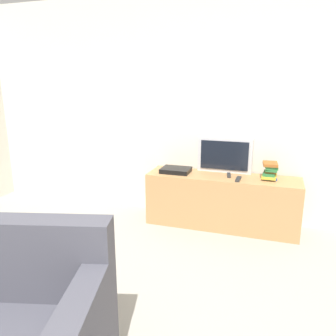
{
  "coord_description": "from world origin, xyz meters",
  "views": [
    {
      "loc": [
        0.7,
        -0.77,
        1.61
      ],
      "look_at": [
        -0.33,
        2.38,
        0.74
      ],
      "focal_mm": 35.0,
      "sensor_mm": 36.0,
      "label": 1
    }
  ],
  "objects_px": {
    "tv_stand": "(222,201)",
    "television": "(225,155)",
    "remote_secondary": "(238,179)",
    "set_top_box": "(176,170)",
    "remote_on_stand": "(229,175)",
    "book_stack": "(270,171)"
  },
  "relations": [
    {
      "from": "tv_stand",
      "to": "television",
      "type": "xyz_separation_m",
      "value": [
        -0.01,
        0.18,
        0.5
      ]
    },
    {
      "from": "television",
      "to": "book_stack",
      "type": "height_order",
      "value": "television"
    },
    {
      "from": "tv_stand",
      "to": "remote_on_stand",
      "type": "bearing_deg",
      "value": 8.82
    },
    {
      "from": "television",
      "to": "book_stack",
      "type": "distance_m",
      "value": 0.55
    },
    {
      "from": "book_stack",
      "to": "remote_secondary",
      "type": "relative_size",
      "value": 1.34
    },
    {
      "from": "television",
      "to": "remote_secondary",
      "type": "height_order",
      "value": "television"
    },
    {
      "from": "book_stack",
      "to": "remote_secondary",
      "type": "xyz_separation_m",
      "value": [
        -0.32,
        -0.15,
        -0.08
      ]
    },
    {
      "from": "television",
      "to": "tv_stand",
      "type": "bearing_deg",
      "value": -85.51
    },
    {
      "from": "tv_stand",
      "to": "book_stack",
      "type": "bearing_deg",
      "value": 4.22
    },
    {
      "from": "television",
      "to": "book_stack",
      "type": "relative_size",
      "value": 2.73
    },
    {
      "from": "tv_stand",
      "to": "set_top_box",
      "type": "height_order",
      "value": "set_top_box"
    },
    {
      "from": "remote_on_stand",
      "to": "remote_secondary",
      "type": "bearing_deg",
      "value": -45.76
    },
    {
      "from": "remote_secondary",
      "to": "set_top_box",
      "type": "bearing_deg",
      "value": 172.41
    },
    {
      "from": "set_top_box",
      "to": "tv_stand",
      "type": "bearing_deg",
      "value": 1.3
    },
    {
      "from": "tv_stand",
      "to": "set_top_box",
      "type": "distance_m",
      "value": 0.63
    },
    {
      "from": "remote_on_stand",
      "to": "book_stack",
      "type": "bearing_deg",
      "value": 3.51
    },
    {
      "from": "book_stack",
      "to": "remote_on_stand",
      "type": "bearing_deg",
      "value": -176.49
    },
    {
      "from": "remote_on_stand",
      "to": "set_top_box",
      "type": "bearing_deg",
      "value": -177.88
    },
    {
      "from": "television",
      "to": "remote_on_stand",
      "type": "relative_size",
      "value": 4.11
    },
    {
      "from": "book_stack",
      "to": "set_top_box",
      "type": "bearing_deg",
      "value": -177.3
    },
    {
      "from": "remote_secondary",
      "to": "set_top_box",
      "type": "distance_m",
      "value": 0.73
    },
    {
      "from": "set_top_box",
      "to": "remote_on_stand",
      "type": "bearing_deg",
      "value": 2.12
    }
  ]
}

